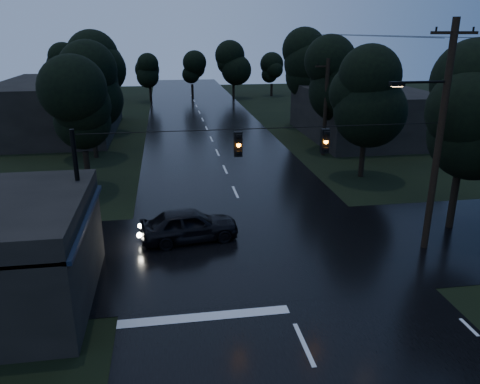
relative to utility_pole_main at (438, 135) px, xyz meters
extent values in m
cube|color=black|center=(-7.41, 19.00, -5.26)|extent=(12.00, 120.00, 0.02)
cube|color=black|center=(-7.41, 1.00, -5.26)|extent=(60.00, 9.00, 0.02)
cube|color=black|center=(-14.41, -2.00, -2.06)|extent=(0.30, 7.00, 0.15)
cylinder|color=black|center=(-14.61, -5.00, -3.76)|extent=(0.10, 0.10, 3.00)
cylinder|color=black|center=(-14.61, 1.00, -3.76)|extent=(0.10, 0.10, 3.00)
cube|color=#F0D060|center=(-14.46, -3.50, -2.76)|extent=(0.06, 1.60, 0.50)
cube|color=#F0D060|center=(-14.46, -0.80, -2.76)|extent=(0.06, 1.20, 0.50)
cube|color=black|center=(6.59, 23.00, -3.06)|extent=(10.00, 14.00, 4.40)
cube|color=black|center=(-21.41, 29.00, -2.76)|extent=(10.00, 16.00, 5.00)
cylinder|color=black|center=(0.09, 0.00, -0.26)|extent=(0.30, 0.30, 10.00)
cube|color=black|center=(0.09, 0.00, 4.14)|extent=(2.00, 0.12, 0.12)
cylinder|color=black|center=(-1.01, 0.00, 2.24)|extent=(2.20, 0.10, 0.10)
cube|color=black|center=(-2.11, 0.00, 2.19)|extent=(0.60, 0.25, 0.18)
cube|color=#FFB266|center=(-2.11, 0.00, 2.09)|extent=(0.45, 0.18, 0.03)
cylinder|color=black|center=(0.89, 17.00, -1.51)|extent=(0.30, 0.30, 7.50)
cube|color=black|center=(0.89, 17.00, 1.64)|extent=(2.00, 0.12, 0.12)
cylinder|color=black|center=(-14.91, 0.00, -2.26)|extent=(0.18, 0.18, 6.00)
cylinder|color=black|center=(-7.41, 0.00, 0.54)|extent=(15.00, 0.03, 0.03)
cube|color=black|center=(-8.61, 0.00, -0.06)|extent=(0.32, 0.25, 1.00)
sphere|color=orange|center=(-8.61, -0.15, -0.06)|extent=(0.18, 0.18, 0.18)
cube|color=black|center=(-5.01, 0.00, -0.06)|extent=(0.32, 0.25, 1.00)
sphere|color=orange|center=(-5.01, -0.15, -0.06)|extent=(0.18, 0.18, 0.18)
cylinder|color=black|center=(2.59, 2.00, -3.86)|extent=(0.36, 0.36, 2.80)
sphere|color=black|center=(2.59, 2.00, -0.46)|extent=(4.48, 4.48, 4.48)
sphere|color=black|center=(2.59, 2.00, 0.74)|extent=(4.48, 4.48, 4.48)
sphere|color=black|center=(2.59, 2.00, 1.94)|extent=(4.48, 4.48, 4.48)
cylinder|color=black|center=(-16.41, 11.00, -4.03)|extent=(0.36, 0.36, 2.45)
sphere|color=black|center=(-16.41, 11.00, -1.06)|extent=(3.92, 3.92, 3.92)
sphere|color=black|center=(-16.41, 11.00, -0.01)|extent=(3.92, 3.92, 3.92)
sphere|color=black|center=(-16.41, 11.00, 1.04)|extent=(3.92, 3.92, 3.92)
cylinder|color=black|center=(-17.01, 19.00, -3.95)|extent=(0.36, 0.36, 2.62)
sphere|color=black|center=(-17.01, 19.00, -0.76)|extent=(4.20, 4.20, 4.20)
sphere|color=black|center=(-17.01, 19.00, 0.37)|extent=(4.20, 4.20, 4.20)
sphere|color=black|center=(-17.01, 19.00, 1.49)|extent=(4.20, 4.20, 4.20)
cylinder|color=black|center=(-17.61, 29.00, -3.86)|extent=(0.36, 0.36, 2.80)
sphere|color=black|center=(-17.61, 29.00, -0.46)|extent=(4.48, 4.48, 4.48)
sphere|color=black|center=(-17.61, 29.00, 0.74)|extent=(4.48, 4.48, 4.48)
sphere|color=black|center=(-17.61, 29.00, 1.94)|extent=(4.48, 4.48, 4.48)
cylinder|color=black|center=(1.59, 11.00, -3.95)|extent=(0.36, 0.36, 2.62)
sphere|color=black|center=(1.59, 11.00, -0.76)|extent=(4.20, 4.20, 4.20)
sphere|color=black|center=(1.59, 11.00, 0.37)|extent=(4.20, 4.20, 4.20)
sphere|color=black|center=(1.59, 11.00, 1.49)|extent=(4.20, 4.20, 4.20)
cylinder|color=black|center=(2.19, 19.00, -3.86)|extent=(0.36, 0.36, 2.80)
sphere|color=black|center=(2.19, 19.00, -0.46)|extent=(4.48, 4.48, 4.48)
sphere|color=black|center=(2.19, 19.00, 0.74)|extent=(4.48, 4.48, 4.48)
sphere|color=black|center=(2.19, 19.00, 1.94)|extent=(4.48, 4.48, 4.48)
cylinder|color=black|center=(2.79, 29.00, -3.77)|extent=(0.36, 0.36, 2.97)
sphere|color=black|center=(2.79, 29.00, -0.16)|extent=(4.76, 4.76, 4.76)
sphere|color=black|center=(2.79, 29.00, 1.12)|extent=(4.76, 4.76, 4.76)
sphere|color=black|center=(2.79, 29.00, 2.39)|extent=(4.76, 4.76, 4.76)
imported|color=black|center=(-10.57, 2.48, -4.47)|extent=(4.82, 2.46, 1.57)
camera|label=1|loc=(-11.37, -18.01, 4.24)|focal=35.00mm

